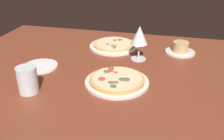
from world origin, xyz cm
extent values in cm
cube|color=brown|center=(0.00, 0.00, 2.00)|extent=(150.00, 110.00, 4.00)
cylinder|color=silver|center=(6.72, -10.63, 4.50)|extent=(26.04, 26.04, 1.00)
cylinder|color=tan|center=(6.72, -10.63, 5.60)|extent=(22.42, 22.42, 1.20)
cylinder|color=beige|center=(6.72, -10.63, 6.40)|extent=(20.01, 20.01, 0.40)
ellipsoid|color=#AD4733|center=(2.94, -5.49, 6.84)|extent=(2.68, 2.23, 0.49)
ellipsoid|color=#AD4733|center=(2.40, -3.24, 6.96)|extent=(2.84, 2.31, 0.73)
ellipsoid|color=#AD4733|center=(5.26, -6.61, 6.82)|extent=(1.79, 1.36, 0.44)
ellipsoid|color=#387033|center=(9.11, -12.04, 6.86)|extent=(2.59, 2.33, 0.53)
ellipsoid|color=brown|center=(5.72, -15.67, 6.89)|extent=(2.86, 2.09, 0.58)
ellipsoid|color=#AD4733|center=(7.36, -15.01, 6.85)|extent=(2.06, 1.67, 0.50)
ellipsoid|color=brown|center=(1.56, -6.75, 6.83)|extent=(2.88, 2.59, 0.47)
ellipsoid|color=brown|center=(10.59, -11.79, 6.80)|extent=(3.20, 3.06, 0.41)
ellipsoid|color=#AD4733|center=(1.17, -13.67, 6.91)|extent=(2.94, 2.82, 0.61)
ellipsoid|color=#387033|center=(7.01, -18.20, 6.81)|extent=(2.62, 2.14, 0.41)
cylinder|color=silver|center=(-3.84, 28.74, 4.50)|extent=(26.78, 26.78, 1.00)
cylinder|color=tan|center=(-3.84, 28.74, 5.60)|extent=(22.24, 22.24, 1.20)
cylinder|color=beige|center=(-3.84, 28.74, 6.40)|extent=(18.85, 18.85, 0.40)
ellipsoid|color=#AD4733|center=(-1.66, 20.71, 6.87)|extent=(1.86, 1.76, 0.54)
ellipsoid|color=#937556|center=(-2.80, 23.50, 6.87)|extent=(3.09, 2.34, 0.55)
ellipsoid|color=#AD4733|center=(-6.34, 24.78, 6.90)|extent=(1.67, 1.18, 0.60)
ellipsoid|color=#AD4733|center=(-3.97, 31.61, 6.96)|extent=(1.85, 1.74, 0.72)
ellipsoid|color=brown|center=(-1.52, 33.18, 6.85)|extent=(2.78, 2.28, 0.51)
cylinder|color=silver|center=(31.44, 28.71, 4.40)|extent=(15.27, 15.27, 0.80)
cylinder|color=tan|center=(31.44, 28.71, 7.37)|extent=(8.07, 8.07, 5.13)
cylinder|color=silver|center=(11.63, 15.47, 4.20)|extent=(7.44, 7.44, 0.40)
cylinder|color=silver|center=(11.63, 15.47, 8.18)|extent=(0.80, 0.80, 7.57)
cone|color=silver|center=(11.63, 15.47, 16.33)|extent=(8.05, 8.05, 8.73)
cone|color=maroon|center=(11.63, 15.47, 14.17)|extent=(3.65, 3.65, 4.40)
cylinder|color=silver|center=(-24.38, -25.20, 9.18)|extent=(7.58, 7.58, 10.36)
cylinder|color=silver|center=(-24.38, -25.20, 7.89)|extent=(6.97, 6.97, 7.79)
cylinder|color=white|center=(-30.66, -4.18, 4.45)|extent=(15.64, 15.64, 0.90)
camera|label=1|loc=(26.35, -99.93, 54.87)|focal=41.23mm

